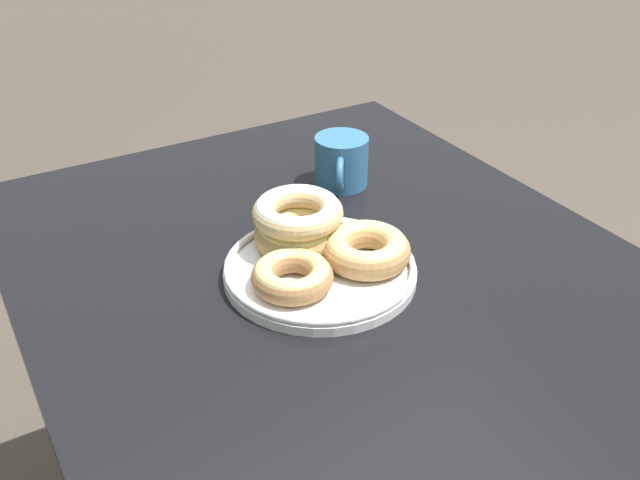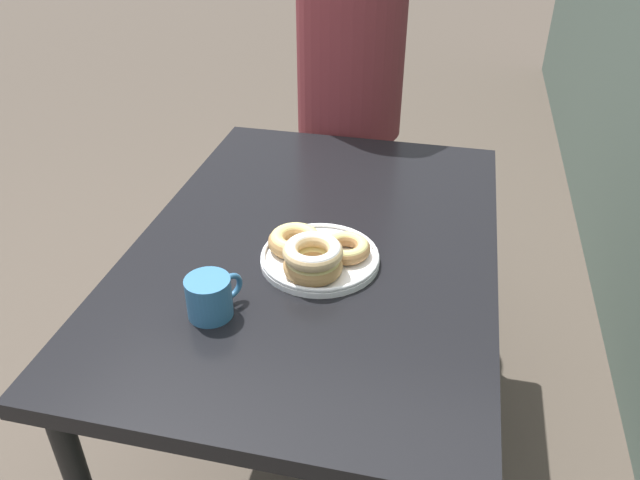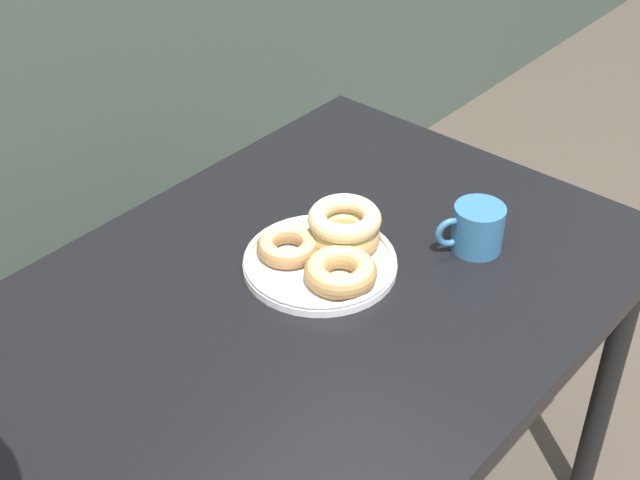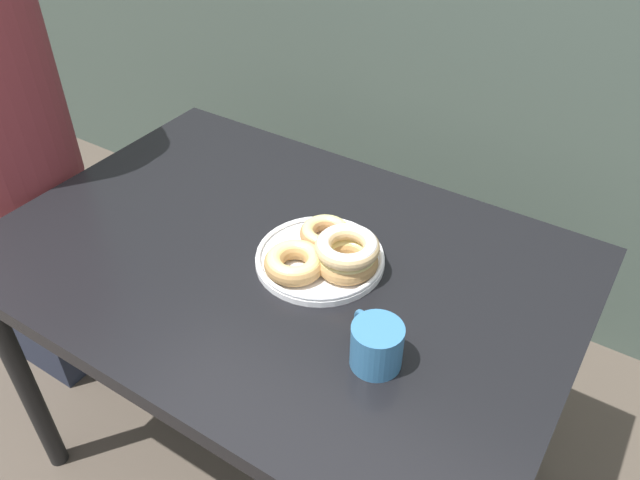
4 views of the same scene
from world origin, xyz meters
TOP-DOWN VIEW (x-y plane):
  - ground_plane at (0.00, 0.00)m, footprint 14.00×14.00m
  - dining_table at (0.00, 0.17)m, footprint 1.24×0.85m
  - donut_plate at (0.10, 0.19)m, footprint 0.29×0.27m
  - coffee_mug at (0.31, 0.02)m, footprint 0.12×0.10m
  - person_figure at (-0.84, 0.09)m, footprint 0.37×0.36m

SIDE VIEW (x-z plane):
  - ground_plane at x=0.00m, z-range 0.00..0.00m
  - dining_table at x=0.00m, z-range 0.31..1.07m
  - donut_plate at x=0.10m, z-range 0.76..0.85m
  - coffee_mug at x=0.31m, z-range 0.77..0.85m
  - person_figure at x=-0.84m, z-range 0.08..1.57m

